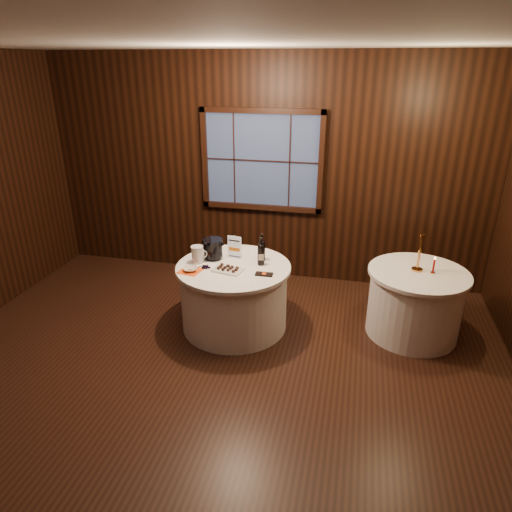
% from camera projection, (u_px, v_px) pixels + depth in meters
% --- Properties ---
extents(ground, '(6.00, 6.00, 0.00)m').
position_uv_depth(ground, '(208.00, 378.00, 4.47)').
color(ground, black).
rests_on(ground, ground).
extents(back_wall, '(6.00, 0.10, 3.00)m').
position_uv_depth(back_wall, '(262.00, 168.00, 6.08)').
color(back_wall, black).
rests_on(back_wall, ground).
extents(main_table, '(1.28, 1.28, 0.77)m').
position_uv_depth(main_table, '(234.00, 296.00, 5.21)').
color(main_table, white).
rests_on(main_table, ground).
extents(side_table, '(1.08, 1.08, 0.77)m').
position_uv_depth(side_table, '(414.00, 303.00, 5.07)').
color(side_table, white).
rests_on(side_table, ground).
extents(sign_stand, '(0.17, 0.10, 0.27)m').
position_uv_depth(sign_stand, '(235.00, 250.00, 5.24)').
color(sign_stand, silver).
rests_on(sign_stand, main_table).
extents(port_bottle_left, '(0.08, 0.08, 0.32)m').
position_uv_depth(port_bottle_left, '(262.00, 249.00, 5.15)').
color(port_bottle_left, black).
rests_on(port_bottle_left, main_table).
extents(port_bottle_right, '(0.08, 0.09, 0.32)m').
position_uv_depth(port_bottle_right, '(261.00, 253.00, 5.04)').
color(port_bottle_right, black).
rests_on(port_bottle_right, main_table).
extents(ice_bucket, '(0.23, 0.23, 0.24)m').
position_uv_depth(ice_bucket, '(213.00, 249.00, 5.20)').
color(ice_bucket, black).
rests_on(ice_bucket, main_table).
extents(chocolate_plate, '(0.35, 0.27, 0.05)m').
position_uv_depth(chocolate_plate, '(228.00, 269.00, 4.93)').
color(chocolate_plate, silver).
rests_on(chocolate_plate, main_table).
extents(chocolate_box, '(0.19, 0.10, 0.02)m').
position_uv_depth(chocolate_box, '(264.00, 274.00, 4.84)').
color(chocolate_box, black).
rests_on(chocolate_box, main_table).
extents(grape_bunch, '(0.16, 0.07, 0.04)m').
position_uv_depth(grape_bunch, '(206.00, 267.00, 4.99)').
color(grape_bunch, black).
rests_on(grape_bunch, main_table).
extents(glass_pitcher, '(0.18, 0.14, 0.20)m').
position_uv_depth(glass_pitcher, '(197.00, 254.00, 5.10)').
color(glass_pitcher, silver).
rests_on(glass_pitcher, main_table).
extents(orange_napkin, '(0.27, 0.27, 0.00)m').
position_uv_depth(orange_napkin, '(190.00, 271.00, 4.93)').
color(orange_napkin, '#EE5014').
rests_on(orange_napkin, main_table).
extents(cracker_bowl, '(0.19, 0.19, 0.04)m').
position_uv_depth(cracker_bowl, '(190.00, 269.00, 4.93)').
color(cracker_bowl, silver).
rests_on(cracker_bowl, orange_napkin).
extents(brass_candlestick, '(0.12, 0.12, 0.42)m').
position_uv_depth(brass_candlestick, '(419.00, 257.00, 4.89)').
color(brass_candlestick, '#C0813C').
rests_on(brass_candlestick, side_table).
extents(red_candle, '(0.05, 0.05, 0.19)m').
position_uv_depth(red_candle, '(434.00, 267.00, 4.85)').
color(red_candle, '#C0813C').
rests_on(red_candle, side_table).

